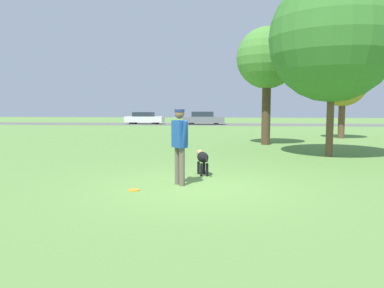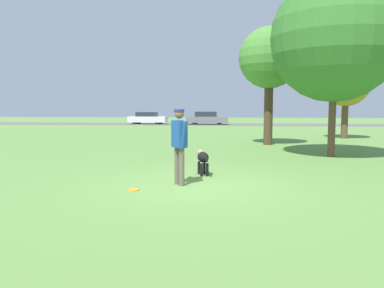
{
  "view_description": "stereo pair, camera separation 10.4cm",
  "coord_description": "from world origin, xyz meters",
  "px_view_note": "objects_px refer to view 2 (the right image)",
  "views": [
    {
      "loc": [
        0.85,
        -8.42,
        1.8
      ],
      "look_at": [
        -0.12,
        0.77,
        0.9
      ],
      "focal_mm": 35.0,
      "sensor_mm": 36.0,
      "label": 1
    },
    {
      "loc": [
        0.96,
        -8.41,
        1.8
      ],
      "look_at": [
        -0.12,
        0.77,
        0.9
      ],
      "focal_mm": 35.0,
      "sensor_mm": 36.0,
      "label": 2
    }
  ],
  "objects_px": {
    "tree_far_right": "(346,83)",
    "dog": "(203,158)",
    "person": "(179,140)",
    "tree_near_right": "(335,38)",
    "parked_car_white": "(148,118)",
    "parked_car_grey": "(207,118)",
    "frisbee": "(133,190)",
    "tree_mid_center": "(269,59)"
  },
  "relations": [
    {
      "from": "tree_near_right",
      "to": "parked_car_white",
      "type": "relative_size",
      "value": 1.58
    },
    {
      "from": "person",
      "to": "parked_car_grey",
      "type": "relative_size",
      "value": 0.4
    },
    {
      "from": "person",
      "to": "tree_near_right",
      "type": "bearing_deg",
      "value": 103.79
    },
    {
      "from": "tree_near_right",
      "to": "parked_car_white",
      "type": "distance_m",
      "value": 29.46
    },
    {
      "from": "dog",
      "to": "parked_car_grey",
      "type": "distance_m",
      "value": 30.26
    },
    {
      "from": "dog",
      "to": "tree_near_right",
      "type": "relative_size",
      "value": 0.14
    },
    {
      "from": "tree_far_right",
      "to": "tree_near_right",
      "type": "bearing_deg",
      "value": -108.22
    },
    {
      "from": "dog",
      "to": "parked_car_grey",
      "type": "height_order",
      "value": "parked_car_grey"
    },
    {
      "from": "dog",
      "to": "parked_car_white",
      "type": "distance_m",
      "value": 31.63
    },
    {
      "from": "dog",
      "to": "tree_mid_center",
      "type": "height_order",
      "value": "tree_mid_center"
    },
    {
      "from": "tree_mid_center",
      "to": "parked_car_grey",
      "type": "bearing_deg",
      "value": 102.12
    },
    {
      "from": "person",
      "to": "parked_car_grey",
      "type": "distance_m",
      "value": 31.6
    },
    {
      "from": "person",
      "to": "frisbee",
      "type": "xyz_separation_m",
      "value": [
        -0.92,
        -0.68,
        -1.04
      ]
    },
    {
      "from": "tree_mid_center",
      "to": "tree_far_right",
      "type": "bearing_deg",
      "value": 42.17
    },
    {
      "from": "dog",
      "to": "tree_far_right",
      "type": "xyz_separation_m",
      "value": [
        7.2,
        12.89,
        2.79
      ]
    },
    {
      "from": "person",
      "to": "dog",
      "type": "height_order",
      "value": "person"
    },
    {
      "from": "tree_mid_center",
      "to": "parked_car_grey",
      "type": "height_order",
      "value": "tree_mid_center"
    },
    {
      "from": "person",
      "to": "tree_near_right",
      "type": "xyz_separation_m",
      "value": [
        4.78,
        5.63,
        3.22
      ]
    },
    {
      "from": "parked_car_white",
      "to": "parked_car_grey",
      "type": "bearing_deg",
      "value": -1.31
    },
    {
      "from": "dog",
      "to": "parked_car_grey",
      "type": "relative_size",
      "value": 0.21
    },
    {
      "from": "person",
      "to": "dog",
      "type": "relative_size",
      "value": 1.88
    },
    {
      "from": "tree_far_right",
      "to": "parked_car_white",
      "type": "height_order",
      "value": "tree_far_right"
    },
    {
      "from": "tree_near_right",
      "to": "tree_mid_center",
      "type": "height_order",
      "value": "tree_near_right"
    },
    {
      "from": "person",
      "to": "tree_near_right",
      "type": "height_order",
      "value": "tree_near_right"
    },
    {
      "from": "tree_near_right",
      "to": "dog",
      "type": "bearing_deg",
      "value": -135.61
    },
    {
      "from": "tree_far_right",
      "to": "dog",
      "type": "bearing_deg",
      "value": -119.17
    },
    {
      "from": "tree_far_right",
      "to": "parked_car_white",
      "type": "xyz_separation_m",
      "value": [
        -15.94,
        17.5,
        -2.6
      ]
    },
    {
      "from": "person",
      "to": "tree_far_right",
      "type": "distance_m",
      "value": 16.32
    },
    {
      "from": "person",
      "to": "parked_car_white",
      "type": "distance_m",
      "value": 32.83
    },
    {
      "from": "person",
      "to": "tree_mid_center",
      "type": "height_order",
      "value": "tree_mid_center"
    },
    {
      "from": "parked_car_grey",
      "to": "person",
      "type": "bearing_deg",
      "value": -87.53
    },
    {
      "from": "frisbee",
      "to": "tree_far_right",
      "type": "relative_size",
      "value": 0.06
    },
    {
      "from": "tree_mid_center",
      "to": "parked_car_white",
      "type": "distance_m",
      "value": 24.76
    },
    {
      "from": "frisbee",
      "to": "parked_car_white",
      "type": "relative_size",
      "value": 0.06
    },
    {
      "from": "tree_near_right",
      "to": "person",
      "type": "bearing_deg",
      "value": -130.35
    },
    {
      "from": "parked_car_white",
      "to": "person",
      "type": "bearing_deg",
      "value": -74.75
    },
    {
      "from": "frisbee",
      "to": "dog",
      "type": "bearing_deg",
      "value": 56.73
    },
    {
      "from": "dog",
      "to": "tree_near_right",
      "type": "xyz_separation_m",
      "value": [
        4.36,
        4.27,
        3.82
      ]
    },
    {
      "from": "parked_car_white",
      "to": "parked_car_grey",
      "type": "height_order",
      "value": "parked_car_grey"
    },
    {
      "from": "tree_far_right",
      "to": "parked_car_grey",
      "type": "height_order",
      "value": "tree_far_right"
    },
    {
      "from": "tree_near_right",
      "to": "parked_car_grey",
      "type": "distance_m",
      "value": 26.97
    },
    {
      "from": "person",
      "to": "tree_near_right",
      "type": "distance_m",
      "value": 8.06
    }
  ]
}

